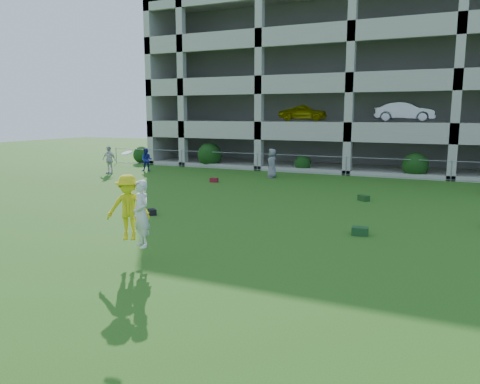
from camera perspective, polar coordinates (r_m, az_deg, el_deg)
The scene contains 12 objects.
ground at distance 12.44m, azimuth -6.38°, elevation -8.43°, with size 100.00×100.00×0.00m, color #235114.
bystander_a at distance 31.95m, azimuth -11.32°, elevation 3.86°, with size 0.75×0.58×1.54m, color navy.
bystander_b at distance 31.24m, azimuth -15.68°, elevation 3.79°, with size 1.04×0.43×1.78m, color silver.
bystander_c at distance 28.12m, azimuth 3.93°, elevation 3.50°, with size 0.86×0.56×1.76m, color slate.
bag_black_b at distance 18.20m, azimuth -10.67°, elevation -2.41°, with size 0.40×0.25×0.22m, color black.
bag_green_c at distance 15.42m, azimuth 14.42°, elevation -4.63°, with size 0.50×0.35×0.26m, color #14371D.
bag_red_f at distance 26.41m, azimuth -3.19°, elevation 1.46°, with size 0.45×0.28×0.24m, color #5C0F13.
bag_green_g at distance 21.45m, azimuth 14.83°, elevation -0.72°, with size 0.50×0.30×0.25m, color #163513.
frisbee_contest at distance 12.45m, azimuth -13.06°, elevation -2.04°, with size 1.44×1.08×2.47m.
parking_garage at distance 38.36m, azimuth 15.92°, elevation 12.45°, with size 30.00×14.00×12.00m.
fence at distance 29.92m, azimuth 12.80°, elevation 3.14°, with size 36.06×0.06×1.20m.
shrub_row at distance 29.93m, azimuth 21.80°, elevation 4.42°, with size 34.38×2.52×3.50m.
Camera 1 is at (6.19, -10.10, 3.83)m, focal length 35.00 mm.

